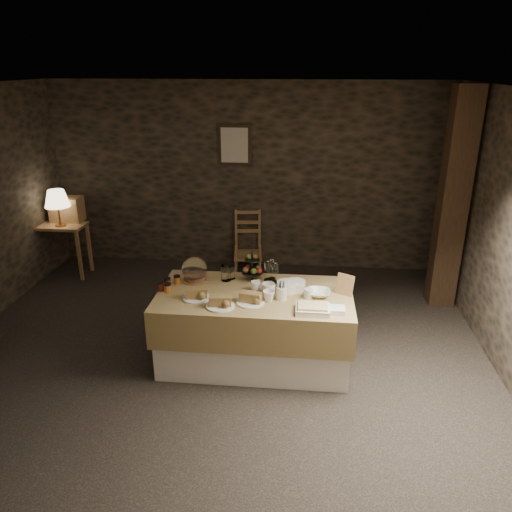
# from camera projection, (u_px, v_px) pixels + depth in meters

# --- Properties ---
(ground_plane) EXTENTS (5.50, 5.00, 0.01)m
(ground_plane) POSITION_uv_depth(u_px,v_px,m) (218.00, 353.00, 5.15)
(ground_plane) COLOR black
(ground_plane) RESTS_ON ground
(room_shell) EXTENTS (5.52, 5.02, 2.60)m
(room_shell) POSITION_uv_depth(u_px,v_px,m) (213.00, 207.00, 4.59)
(room_shell) COLOR black
(room_shell) RESTS_ON ground
(buffet_table) EXTENTS (1.87, 0.99, 0.74)m
(buffet_table) POSITION_uv_depth(u_px,v_px,m) (255.00, 322.00, 4.89)
(buffet_table) COLOR white
(buffet_table) RESTS_ON ground_plane
(console_table) EXTENTS (0.69, 0.39, 0.74)m
(console_table) POSITION_uv_depth(u_px,v_px,m) (60.00, 233.00, 6.86)
(console_table) COLOR brown
(console_table) RESTS_ON ground_plane
(table_lamp) EXTENTS (0.33, 0.33, 0.50)m
(table_lamp) POSITION_uv_depth(u_px,v_px,m) (57.00, 199.00, 6.62)
(table_lamp) COLOR #BA803A
(table_lamp) RESTS_ON console_table
(wine_rack) EXTENTS (0.42, 0.26, 0.34)m
(wine_rack) POSITION_uv_depth(u_px,v_px,m) (67.00, 209.00, 6.91)
(wine_rack) COLOR brown
(wine_rack) RESTS_ON console_table
(chair) EXTENTS (0.44, 0.42, 0.66)m
(chair) POSITION_uv_depth(u_px,v_px,m) (248.00, 243.00, 7.18)
(chair) COLOR brown
(chair) RESTS_ON ground_plane
(timber_column) EXTENTS (0.30, 0.30, 2.60)m
(timber_column) POSITION_uv_depth(u_px,v_px,m) (453.00, 201.00, 5.79)
(timber_column) COLOR black
(timber_column) RESTS_ON ground_plane
(framed_picture) EXTENTS (0.45, 0.04, 0.55)m
(framed_picture) POSITION_uv_depth(u_px,v_px,m) (235.00, 145.00, 6.82)
(framed_picture) COLOR black
(framed_picture) RESTS_ON room_shell
(plate_stack_a) EXTENTS (0.19, 0.19, 0.10)m
(plate_stack_a) POSITION_uv_depth(u_px,v_px,m) (287.00, 287.00, 4.80)
(plate_stack_a) COLOR white
(plate_stack_a) RESTS_ON buffet_table
(plate_stack_b) EXTENTS (0.20, 0.20, 0.08)m
(plate_stack_b) POSITION_uv_depth(u_px,v_px,m) (295.00, 285.00, 4.85)
(plate_stack_b) COLOR white
(plate_stack_b) RESTS_ON buffet_table
(cutlery_holder) EXTENTS (0.10, 0.10, 0.12)m
(cutlery_holder) POSITION_uv_depth(u_px,v_px,m) (282.00, 293.00, 4.63)
(cutlery_holder) COLOR white
(cutlery_holder) RESTS_ON buffet_table
(cup_a) EXTENTS (0.17, 0.17, 0.11)m
(cup_a) POSITION_uv_depth(u_px,v_px,m) (268.00, 289.00, 4.75)
(cup_a) COLOR white
(cup_a) RESTS_ON buffet_table
(cup_b) EXTENTS (0.13, 0.13, 0.10)m
(cup_b) POSITION_uv_depth(u_px,v_px,m) (269.00, 296.00, 4.60)
(cup_b) COLOR white
(cup_b) RESTS_ON buffet_table
(mug_c) EXTENTS (0.09, 0.09, 0.09)m
(mug_c) POSITION_uv_depth(u_px,v_px,m) (256.00, 286.00, 4.81)
(mug_c) COLOR white
(mug_c) RESTS_ON buffet_table
(mug_d) EXTENTS (0.08, 0.08, 0.09)m
(mug_d) POSITION_uv_depth(u_px,v_px,m) (308.00, 293.00, 4.67)
(mug_d) COLOR white
(mug_d) RESTS_ON buffet_table
(bowl) EXTENTS (0.22, 0.22, 0.05)m
(bowl) POSITION_uv_depth(u_px,v_px,m) (318.00, 293.00, 4.72)
(bowl) COLOR white
(bowl) RESTS_ON buffet_table
(cake_dome) EXTENTS (0.26, 0.26, 0.26)m
(cake_dome) POSITION_uv_depth(u_px,v_px,m) (195.00, 271.00, 5.02)
(cake_dome) COLOR brown
(cake_dome) RESTS_ON buffet_table
(fruit_stand) EXTENTS (0.22, 0.22, 0.31)m
(fruit_stand) POSITION_uv_depth(u_px,v_px,m) (253.00, 269.00, 5.03)
(fruit_stand) COLOR black
(fruit_stand) RESTS_ON buffet_table
(bread_platter_left) EXTENTS (0.26, 0.26, 0.11)m
(bread_platter_left) POSITION_uv_depth(u_px,v_px,m) (196.00, 295.00, 4.65)
(bread_platter_left) COLOR white
(bread_platter_left) RESTS_ON buffet_table
(bread_platter_center) EXTENTS (0.26, 0.26, 0.11)m
(bread_platter_center) POSITION_uv_depth(u_px,v_px,m) (220.00, 303.00, 4.50)
(bread_platter_center) COLOR white
(bread_platter_center) RESTS_ON buffet_table
(bread_platter_right) EXTENTS (0.26, 0.26, 0.11)m
(bread_platter_right) POSITION_uv_depth(u_px,v_px,m) (250.00, 299.00, 4.57)
(bread_platter_right) COLOR white
(bread_platter_right) RESTS_ON buffet_table
(jam_jars) EXTENTS (0.18, 0.26, 0.07)m
(jam_jars) POSITION_uv_depth(u_px,v_px,m) (168.00, 285.00, 4.87)
(jam_jars) COLOR maroon
(jam_jars) RESTS_ON buffet_table
(tart_dish) EXTENTS (0.30, 0.22, 0.07)m
(tart_dish) POSITION_uv_depth(u_px,v_px,m) (313.00, 309.00, 4.40)
(tart_dish) COLOR white
(tart_dish) RESTS_ON buffet_table
(square_dish) EXTENTS (0.14, 0.14, 0.04)m
(square_dish) POSITION_uv_depth(u_px,v_px,m) (337.00, 310.00, 4.40)
(square_dish) COLOR white
(square_dish) RESTS_ON buffet_table
(menu_frame) EXTENTS (0.18, 0.14, 0.22)m
(menu_frame) POSITION_uv_depth(u_px,v_px,m) (345.00, 286.00, 4.72)
(menu_frame) COLOR brown
(menu_frame) RESTS_ON buffet_table
(storage_jar_a) EXTENTS (0.10, 0.10, 0.16)m
(storage_jar_a) POSITION_uv_depth(u_px,v_px,m) (226.00, 273.00, 5.03)
(storage_jar_a) COLOR white
(storage_jar_a) RESTS_ON buffet_table
(storage_jar_b) EXTENTS (0.09, 0.09, 0.14)m
(storage_jar_b) POSITION_uv_depth(u_px,v_px,m) (231.00, 272.00, 5.08)
(storage_jar_b) COLOR white
(storage_jar_b) RESTS_ON buffet_table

